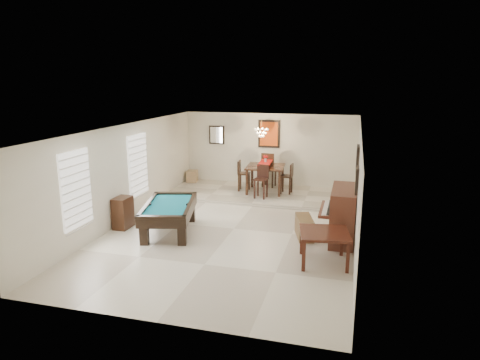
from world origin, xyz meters
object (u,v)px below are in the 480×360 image
at_px(pool_table, 169,218).
at_px(flower_vase, 265,159).
at_px(apothecary_chest, 123,213).
at_px(dining_chair_north, 269,170).
at_px(dining_chair_south, 261,182).
at_px(square_table, 324,247).
at_px(dining_chair_east, 286,178).
at_px(piano_bench, 304,227).
at_px(corner_bench, 192,176).
at_px(upright_piano, 336,214).
at_px(chandelier, 261,129).
at_px(dining_table, 265,177).
at_px(dining_chair_west, 244,176).

xyz_separation_m(pool_table, flower_vase, (1.61, 4.03, 0.88)).
relative_size(apothecary_chest, dining_chair_north, 0.68).
distance_m(dining_chair_south, dining_chair_north, 1.48).
xyz_separation_m(pool_table, square_table, (3.88, -0.88, -0.01)).
relative_size(dining_chair_south, dining_chair_east, 1.05).
distance_m(piano_bench, corner_bench, 6.19).
bearing_deg(pool_table, piano_bench, -5.13).
relative_size(pool_table, upright_piano, 1.39).
height_order(piano_bench, dining_chair_east, dining_chair_east).
relative_size(upright_piano, flower_vase, 6.18).
bearing_deg(piano_bench, upright_piano, 1.85).
height_order(pool_table, piano_bench, pool_table).
height_order(pool_table, apothecary_chest, apothecary_chest).
distance_m(dining_chair_east, chandelier, 1.79).
height_order(upright_piano, dining_table, upright_piano).
relative_size(square_table, dining_table, 0.83).
bearing_deg(dining_table, square_table, -65.21).
xyz_separation_m(dining_table, flower_vase, (-0.00, 0.00, 0.62)).
height_order(flower_vase, dining_chair_north, flower_vase).
bearing_deg(dining_chair_south, chandelier, 110.23).
distance_m(upright_piano, dining_chair_north, 4.86).
distance_m(dining_chair_north, corner_bench, 2.86).
bearing_deg(dining_chair_north, dining_table, 96.75).
bearing_deg(dining_chair_west, flower_vase, -90.44).
bearing_deg(dining_table, piano_bench, -64.07).
bearing_deg(dining_chair_west, dining_chair_east, -92.47).
relative_size(flower_vase, dining_chair_north, 0.21).
bearing_deg(square_table, apothecary_chest, 170.53).
height_order(apothecary_chest, dining_chair_north, dining_chair_north).
distance_m(square_table, dining_table, 5.42).
height_order(dining_table, flower_vase, flower_vase).
distance_m(piano_bench, flower_vase, 4.02).
relative_size(dining_table, flower_vase, 4.84).
bearing_deg(dining_chair_north, corner_bench, 6.14).
xyz_separation_m(flower_vase, dining_chair_south, (0.02, -0.76, -0.60)).
height_order(square_table, dining_chair_south, dining_chair_south).
relative_size(square_table, dining_chair_west, 0.99).
relative_size(flower_vase, dining_chair_east, 0.25).
distance_m(dining_chair_north, dining_chair_east, 1.02).
xyz_separation_m(flower_vase, corner_bench, (-2.84, 0.70, -0.91)).
xyz_separation_m(pool_table, piano_bench, (3.31, 0.53, -0.10)).
xyz_separation_m(dining_table, dining_chair_south, (0.02, -0.76, 0.02)).
relative_size(dining_table, corner_bench, 2.67).
height_order(upright_piano, dining_chair_west, upright_piano).
height_order(pool_table, dining_table, dining_table).
relative_size(upright_piano, apothecary_chest, 1.88).
distance_m(pool_table, apothecary_chest, 1.28).
distance_m(flower_vase, chandelier, 0.99).
distance_m(upright_piano, apothecary_chest, 5.37).
relative_size(apothecary_chest, dining_chair_east, 0.83).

